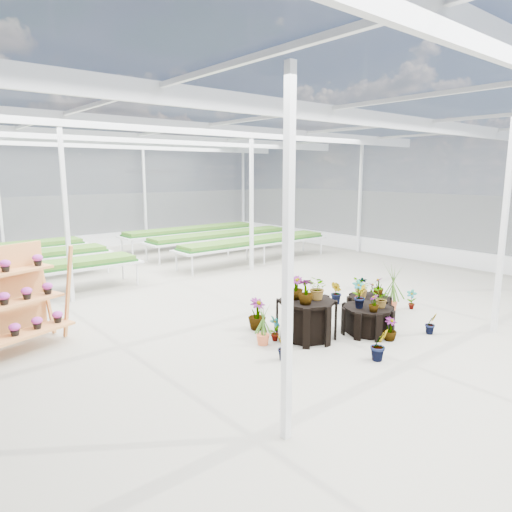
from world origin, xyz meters
TOP-DOWN VIEW (x-y plane):
  - ground_plane at (0.00, 0.00)m, footprint 24.00×24.00m
  - greenhouse_shell at (0.00, 0.00)m, footprint 18.00×24.00m
  - steel_frame at (0.00, 0.00)m, footprint 18.00×24.00m
  - nursery_benches at (0.00, 7.20)m, footprint 16.00×7.00m
  - plinth_tall at (-0.28, -1.73)m, footprint 1.18×1.18m
  - plinth_mid at (0.92, -2.33)m, footprint 1.31×1.31m
  - plinth_low at (1.92, -1.63)m, footprint 1.07×1.07m
  - shelf_rack at (-4.87, 1.33)m, footprint 2.04×1.49m
  - nursery_plants at (0.78, -1.71)m, footprint 4.86×3.15m

SIDE VIEW (x-z plane):
  - ground_plane at x=0.00m, z-range 0.00..0.00m
  - plinth_low at x=1.92m, z-range 0.00..0.44m
  - plinth_mid at x=0.92m, z-range 0.00..0.56m
  - plinth_tall at x=-0.28m, z-range 0.00..0.80m
  - nursery_benches at x=0.00m, z-range 0.00..0.84m
  - nursery_plants at x=0.78m, z-range -0.07..1.24m
  - shelf_rack at x=-4.87m, z-range 0.00..1.94m
  - greenhouse_shell at x=0.00m, z-range 0.00..4.50m
  - steel_frame at x=0.00m, z-range 0.00..4.50m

